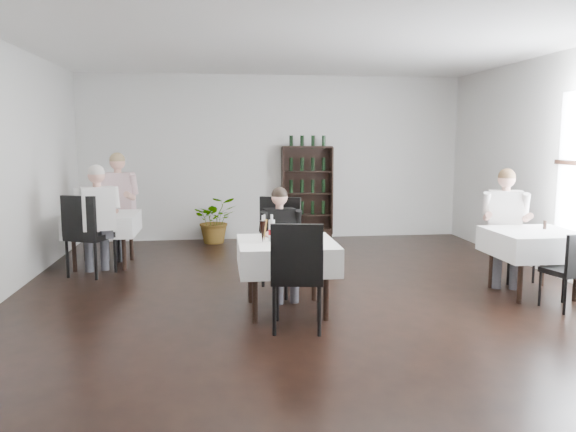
# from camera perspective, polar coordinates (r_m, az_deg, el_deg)

# --- Properties ---
(room_shell) EXTENTS (9.00, 9.00, 9.00)m
(room_shell) POSITION_cam_1_polar(r_m,az_deg,el_deg) (5.95, 2.73, 4.42)
(room_shell) COLOR black
(room_shell) RESTS_ON ground
(wine_shelf) EXTENTS (0.90, 0.28, 1.75)m
(wine_shelf) POSITION_cam_1_polar(r_m,az_deg,el_deg) (10.35, 1.95, 2.28)
(wine_shelf) COLOR black
(wine_shelf) RESTS_ON ground
(main_table) EXTENTS (1.03, 1.03, 0.77)m
(main_table) POSITION_cam_1_polar(r_m,az_deg,el_deg) (6.03, -0.15, -3.96)
(main_table) COLOR black
(main_table) RESTS_ON ground
(left_table) EXTENTS (0.98, 0.98, 0.77)m
(left_table) POSITION_cam_1_polar(r_m,az_deg,el_deg) (8.62, -18.28, -0.77)
(left_table) COLOR black
(left_table) RESTS_ON ground
(right_table) EXTENTS (0.98, 0.98, 0.77)m
(right_table) POSITION_cam_1_polar(r_m,az_deg,el_deg) (7.29, 23.68, -2.56)
(right_table) COLOR black
(right_table) RESTS_ON ground
(potted_tree) EXTENTS (0.82, 0.73, 0.84)m
(potted_tree) POSITION_cam_1_polar(r_m,az_deg,el_deg) (10.08, -7.39, -0.38)
(potted_tree) COLOR #29571E
(potted_tree) RESTS_ON ground
(main_chair_far) EXTENTS (0.70, 0.70, 1.15)m
(main_chair_far) POSITION_cam_1_polar(r_m,az_deg,el_deg) (6.81, -1.17, -2.29)
(main_chair_far) COLOR black
(main_chair_far) RESTS_ON ground
(main_chair_near) EXTENTS (0.56, 0.57, 1.08)m
(main_chair_near) POSITION_cam_1_polar(r_m,az_deg,el_deg) (5.39, 0.94, -5.46)
(main_chair_near) COLOR black
(main_chair_near) RESTS_ON ground
(left_chair_far) EXTENTS (0.63, 0.64, 1.13)m
(left_chair_far) POSITION_cam_1_polar(r_m,az_deg,el_deg) (9.16, -17.30, -0.08)
(left_chair_far) COLOR black
(left_chair_far) RESTS_ON ground
(left_chair_near) EXTENTS (0.67, 0.67, 1.12)m
(left_chair_near) POSITION_cam_1_polar(r_m,az_deg,el_deg) (8.00, -19.83, -1.37)
(left_chair_near) COLOR black
(left_chair_near) RESTS_ON ground
(right_chair_far) EXTENTS (0.47, 0.48, 0.94)m
(right_chair_far) POSITION_cam_1_polar(r_m,az_deg,el_deg) (7.98, 21.62, -2.23)
(right_chair_far) COLOR black
(right_chair_far) RESTS_ON ground
(right_chair_near) EXTENTS (0.48, 0.48, 0.87)m
(right_chair_near) POSITION_cam_1_polar(r_m,az_deg,el_deg) (6.80, 26.84, -4.56)
(right_chair_near) COLOR black
(right_chair_near) RESTS_ON ground
(diner_main) EXTENTS (0.52, 0.54, 1.30)m
(diner_main) POSITION_cam_1_polar(r_m,az_deg,el_deg) (6.52, -0.72, -1.87)
(diner_main) COLOR #404047
(diner_main) RESTS_ON ground
(diner_left_far) EXTENTS (0.66, 0.68, 1.64)m
(diner_left_far) POSITION_cam_1_polar(r_m,az_deg,el_deg) (9.15, -16.97, 1.87)
(diner_left_far) COLOR #404047
(diner_left_far) RESTS_ON ground
(diner_left_near) EXTENTS (0.65, 0.69, 1.52)m
(diner_left_near) POSITION_cam_1_polar(r_m,az_deg,el_deg) (7.97, -18.80, 0.42)
(diner_left_near) COLOR #404047
(diner_left_near) RESTS_ON ground
(diner_right_far) EXTENTS (0.65, 0.68, 1.48)m
(diner_right_far) POSITION_cam_1_polar(r_m,az_deg,el_deg) (7.67, 21.21, -0.13)
(diner_right_far) COLOR #404047
(diner_right_far) RESTS_ON ground
(plate_far) EXTENTS (0.30, 0.30, 0.07)m
(plate_far) POSITION_cam_1_polar(r_m,az_deg,el_deg) (6.19, 0.46, -2.08)
(plate_far) COLOR white
(plate_far) RESTS_ON main_table
(plate_near) EXTENTS (0.29, 0.29, 0.07)m
(plate_near) POSITION_cam_1_polar(r_m,az_deg,el_deg) (5.78, 1.03, -2.82)
(plate_near) COLOR white
(plate_near) RESTS_ON main_table
(pilsner_dark) EXTENTS (0.07, 0.07, 0.29)m
(pilsner_dark) POSITION_cam_1_polar(r_m,az_deg,el_deg) (5.89, -2.59, -1.59)
(pilsner_dark) COLOR black
(pilsner_dark) RESTS_ON main_table
(pilsner_lager) EXTENTS (0.07, 0.07, 0.29)m
(pilsner_lager) POSITION_cam_1_polar(r_m,az_deg,el_deg) (6.01, -2.40, -1.43)
(pilsner_lager) COLOR gold
(pilsner_lager) RESTS_ON main_table
(coke_bottle) EXTENTS (0.07, 0.07, 0.29)m
(coke_bottle) POSITION_cam_1_polar(r_m,az_deg,el_deg) (5.99, -1.66, -1.47)
(coke_bottle) COLOR silver
(coke_bottle) RESTS_ON main_table
(napkin_cutlery) EXTENTS (0.22, 0.20, 0.02)m
(napkin_cutlery) POSITION_cam_1_polar(r_m,az_deg,el_deg) (5.88, 2.18, -2.73)
(napkin_cutlery) COLOR black
(napkin_cutlery) RESTS_ON main_table
(pepper_mill) EXTENTS (0.05, 0.05, 0.10)m
(pepper_mill) POSITION_cam_1_polar(r_m,az_deg,el_deg) (7.46, 24.64, -0.82)
(pepper_mill) COLOR black
(pepper_mill) RESTS_ON right_table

